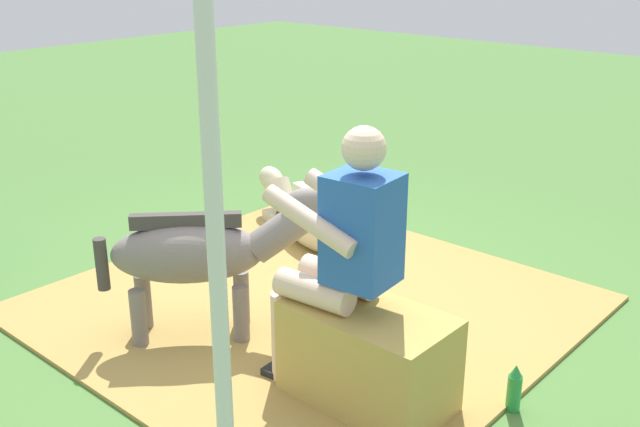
{
  "coord_description": "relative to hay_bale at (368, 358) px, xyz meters",
  "views": [
    {
      "loc": [
        -2.78,
        2.97,
        2.15
      ],
      "look_at": [
        0.09,
        -0.28,
        0.55
      ],
      "focal_mm": 42.14,
      "sensor_mm": 36.0,
      "label": 1
    }
  ],
  "objects": [
    {
      "name": "pony_lying",
      "position": [
        1.6,
        -1.35,
        -0.06
      ],
      "size": [
        1.35,
        0.68,
        0.42
      ],
      "color": "beige",
      "rests_on": "ground"
    },
    {
      "name": "pony_standing",
      "position": [
        1.09,
        0.08,
        0.27
      ],
      "size": [
        1.04,
        1.08,
        0.88
      ],
      "color": "slate",
      "rests_on": "ground"
    },
    {
      "name": "ground_plane",
      "position": [
        0.87,
        -0.47,
        -0.25
      ],
      "size": [
        24.0,
        24.0,
        0.0
      ],
      "primitive_type": "plane",
      "color": "#4C7A38"
    },
    {
      "name": "tent_pole_left",
      "position": [
        -0.2,
        1.07,
        0.94
      ],
      "size": [
        0.06,
        0.06,
        2.39
      ],
      "primitive_type": "cylinder",
      "color": "silver",
      "rests_on": "ground"
    },
    {
      "name": "person_seated",
      "position": [
        0.17,
        0.01,
        0.52
      ],
      "size": [
        0.68,
        0.46,
        1.38
      ],
      "color": "beige",
      "rests_on": "ground"
    },
    {
      "name": "hay_patch",
      "position": [
        0.9,
        -0.57,
        -0.24
      ],
      "size": [
        2.9,
        2.82,
        0.02
      ],
      "primitive_type": "cube",
      "color": "#AD8C47",
      "rests_on": "ground"
    },
    {
      "name": "hay_bale",
      "position": [
        0.0,
        0.0,
        0.0
      ],
      "size": [
        0.8,
        0.46,
        0.5
      ],
      "primitive_type": "cube",
      "color": "tan",
      "rests_on": "ground"
    },
    {
      "name": "soda_bottle",
      "position": [
        -0.56,
        -0.42,
        -0.13
      ],
      "size": [
        0.07,
        0.07,
        0.25
      ],
      "color": "#268C3F",
      "rests_on": "ground"
    }
  ]
}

